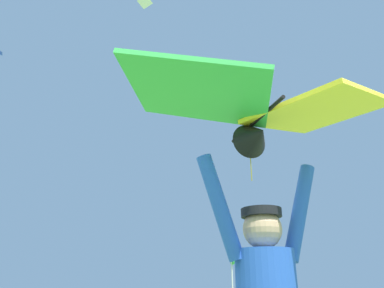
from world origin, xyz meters
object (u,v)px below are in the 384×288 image
(distant_kite_white_low_right, at_px, (145,2))
(marker_flag, at_px, (235,267))
(distant_kite_yellow_high_right, at_px, (250,146))
(held_stunt_kite, at_px, (260,111))

(distant_kite_white_low_right, bearing_deg, marker_flag, -78.93)
(distant_kite_yellow_high_right, bearing_deg, distant_kite_white_low_right, 143.21)
(marker_flag, bearing_deg, held_stunt_kite, -110.57)
(held_stunt_kite, height_order, marker_flag, held_stunt_kite)
(held_stunt_kite, relative_size, distant_kite_white_low_right, 2.29)
(held_stunt_kite, height_order, distant_kite_white_low_right, distant_kite_white_low_right)
(held_stunt_kite, distance_m, distant_kite_white_low_right, 26.58)
(distant_kite_yellow_high_right, height_order, distant_kite_white_low_right, distant_kite_white_low_right)
(distant_kite_white_low_right, xyz_separation_m, marker_flag, (2.03, -10.38, -18.70))
(distant_kite_yellow_high_right, bearing_deg, held_stunt_kite, -114.64)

